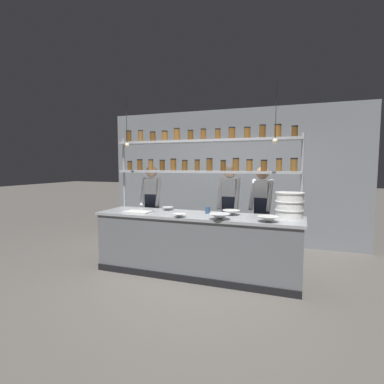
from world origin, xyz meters
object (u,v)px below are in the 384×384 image
(chef_center, at_px, (229,208))
(serving_cup_front, at_px, (208,210))
(prep_bowl_center_back, at_px, (179,216))
(cutting_board, at_px, (138,212))
(prep_bowl_far_left, at_px, (168,209))
(prep_bowl_near_right, at_px, (268,219))
(prep_bowl_near_left, at_px, (231,213))
(container_stack, at_px, (289,205))
(prep_bowl_center_front, at_px, (220,217))
(chef_right, at_px, (262,209))
(chef_left, at_px, (152,204))
(spice_shelf_unit, at_px, (204,157))

(chef_center, distance_m, serving_cup_front, 0.57)
(chef_center, height_order, prep_bowl_center_back, chef_center)
(cutting_board, distance_m, prep_bowl_far_left, 0.52)
(prep_bowl_near_right, distance_m, serving_cup_front, 1.01)
(serving_cup_front, bearing_deg, cutting_board, -163.49)
(prep_bowl_near_left, bearing_deg, prep_bowl_near_right, -32.32)
(container_stack, relative_size, cutting_board, 0.99)
(serving_cup_front, bearing_deg, prep_bowl_near_right, -21.76)
(prep_bowl_near_left, bearing_deg, prep_bowl_center_front, -98.42)
(prep_bowl_near_right, distance_m, prep_bowl_far_left, 1.72)
(cutting_board, relative_size, prep_bowl_center_front, 1.36)
(cutting_board, height_order, prep_bowl_near_left, prep_bowl_near_left)
(prep_bowl_near_left, distance_m, serving_cup_front, 0.37)
(prep_bowl_far_left, bearing_deg, chef_center, 24.81)
(prep_bowl_center_back, height_order, prep_bowl_far_left, prep_bowl_far_left)
(container_stack, bearing_deg, chef_right, 125.51)
(prep_bowl_center_front, relative_size, serving_cup_front, 2.91)
(chef_center, bearing_deg, chef_left, -178.48)
(chef_right, xyz_separation_m, prep_bowl_center_back, (-1.00, -1.13, 0.01))
(prep_bowl_center_front, bearing_deg, chef_left, 148.61)
(spice_shelf_unit, height_order, chef_left, spice_shelf_unit)
(spice_shelf_unit, distance_m, prep_bowl_center_front, 1.11)
(chef_center, bearing_deg, prep_bowl_near_right, -50.51)
(prep_bowl_near_right, bearing_deg, cutting_board, 178.04)
(chef_right, distance_m, prep_bowl_near_left, 0.78)
(container_stack, distance_m, prep_bowl_near_left, 0.83)
(chef_left, distance_m, container_stack, 2.45)
(chef_center, distance_m, prep_bowl_near_right, 1.16)
(prep_bowl_near_left, bearing_deg, serving_cup_front, 178.25)
(chef_left, relative_size, prep_bowl_far_left, 8.53)
(chef_center, xyz_separation_m, prep_bowl_near_right, (0.73, -0.90, 0.01))
(cutting_board, distance_m, serving_cup_front, 1.08)
(container_stack, relative_size, serving_cup_front, 3.93)
(prep_bowl_near_left, relative_size, prep_bowl_far_left, 1.37)
(chef_right, height_order, cutting_board, chef_right)
(spice_shelf_unit, xyz_separation_m, prep_bowl_center_back, (-0.16, -0.65, -0.83))
(prep_bowl_near_right, bearing_deg, prep_bowl_center_back, -176.39)
(spice_shelf_unit, xyz_separation_m, cutting_board, (-0.92, -0.50, -0.84))
(prep_bowl_center_back, bearing_deg, spice_shelf_unit, 76.25)
(prep_bowl_near_left, height_order, serving_cup_front, serving_cup_front)
(container_stack, bearing_deg, prep_bowl_far_left, 178.15)
(container_stack, bearing_deg, spice_shelf_unit, 173.04)
(container_stack, height_order, cutting_board, container_stack)
(spice_shelf_unit, distance_m, prep_bowl_near_right, 1.46)
(prep_bowl_center_front, relative_size, prep_bowl_far_left, 1.52)
(prep_bowl_center_front, bearing_deg, chef_right, 69.05)
(prep_bowl_center_front, height_order, serving_cup_front, serving_cup_front)
(chef_left, height_order, container_stack, chef_left)
(chef_center, distance_m, cutting_board, 1.50)
(prep_bowl_center_front, relative_size, prep_bowl_center_back, 1.58)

